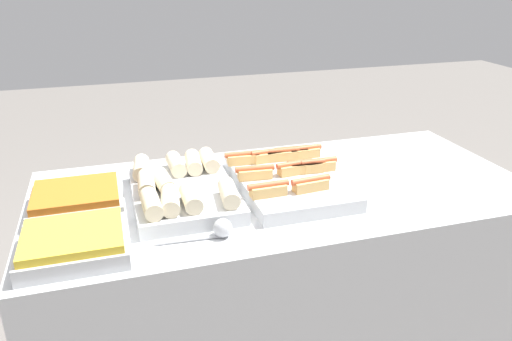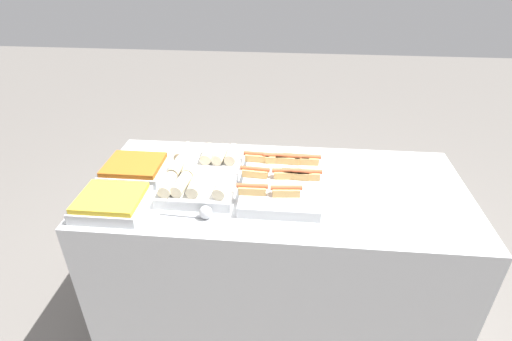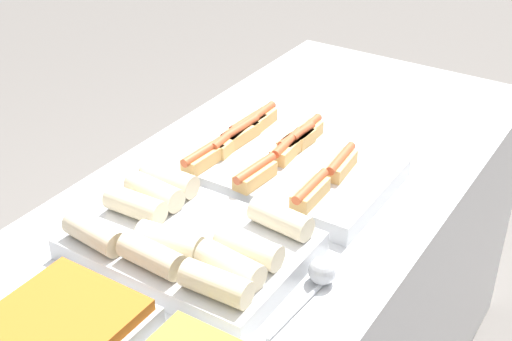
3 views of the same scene
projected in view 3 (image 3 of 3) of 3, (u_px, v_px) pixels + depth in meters
The scene contains 5 objects.
counter at pixel (276, 313), 2.03m from camera, with size 1.80×0.84×0.90m.
tray_hotdogs at pixel (279, 164), 1.79m from camera, with size 0.39×0.54×0.10m.
tray_wraps at pixel (188, 240), 1.50m from camera, with size 0.34×0.49×0.11m.
tray_side_back at pixel (57, 335), 1.28m from camera, with size 0.29×0.26×0.07m.
serving_spoon_near at pixel (320, 274), 1.43m from camera, with size 0.23×0.06×0.06m.
Camera 3 is at (-1.32, -0.78, 1.85)m, focal length 50.00 mm.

